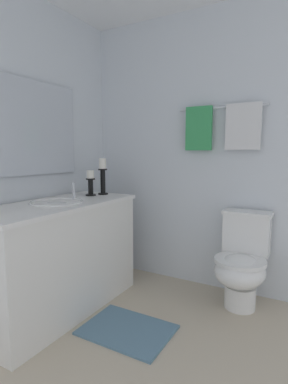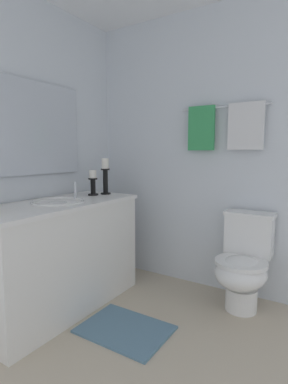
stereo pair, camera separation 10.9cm
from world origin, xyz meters
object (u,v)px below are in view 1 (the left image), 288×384
at_px(mirror, 28,127).
at_px(bath_mat, 127,330).
at_px(vanity_cabinet, 59,257).
at_px(candle_holder_short, 91,183).
at_px(sink_basin, 57,208).
at_px(towel_bar, 221,107).
at_px(candle_holder_tall, 103,175).
at_px(towel_near_vanity, 199,129).
at_px(toilet, 242,262).
at_px(towel_center, 243,127).

xyz_separation_m(mirror, bath_mat, (0.91, 0.00, -1.41)).
height_order(vanity_cabinet, candle_holder_short, candle_holder_short).
distance_m(sink_basin, towel_bar, 1.57).
height_order(mirror, candle_holder_tall, mirror).
bearing_deg(towel_near_vanity, toilet, -24.38).
distance_m(sink_basin, bath_mat, 1.02).
bearing_deg(vanity_cabinet, toilet, 30.73).
relative_size(mirror, bath_mat, 1.69).
bearing_deg(towel_bar, candle_holder_tall, -157.12).
relative_size(mirror, towel_bar, 1.35).
xyz_separation_m(towel_bar, towel_center, (0.19, -0.02, -0.17)).
bearing_deg(towel_center, towel_bar, 174.53).
bearing_deg(towel_bar, vanity_cabinet, -135.41).
xyz_separation_m(candle_holder_tall, bath_mat, (0.61, -0.55, -1.01)).
distance_m(vanity_cabinet, bath_mat, 0.75).
bearing_deg(candle_holder_tall, towel_center, 18.59).
bearing_deg(towel_center, toilet, -69.86).
height_order(sink_basin, mirror, mirror).
xyz_separation_m(sink_basin, candle_holder_short, (-0.03, 0.44, 0.15)).
xyz_separation_m(candle_holder_tall, towel_bar, (0.95, 0.40, 0.58)).
height_order(candle_holder_short, towel_center, towel_center).
height_order(candle_holder_short, toilet, candle_holder_short).
relative_size(mirror, towel_center, 2.72).
bearing_deg(bath_mat, vanity_cabinet, -180.00).
xyz_separation_m(sink_basin, bath_mat, (0.62, -0.00, -0.80)).
distance_m(toilet, towel_near_vanity, 1.17).
height_order(sink_basin, towel_near_vanity, towel_near_vanity).
distance_m(candle_holder_short, towel_near_vanity, 1.06).
bearing_deg(bath_mat, towel_center, 60.49).
height_order(towel_center, bath_mat, towel_center).
relative_size(vanity_cabinet, candle_holder_tall, 4.14).
bearing_deg(toilet, bath_mat, -129.58).
height_order(towel_bar, towel_center, towel_center).
bearing_deg(towel_center, mirror, -146.90).
distance_m(vanity_cabinet, mirror, 1.03).
xyz_separation_m(candle_holder_short, bath_mat, (0.65, -0.44, -0.95)).
height_order(candle_holder_tall, candle_holder_short, candle_holder_tall).
relative_size(toilet, towel_near_vanity, 1.99).
distance_m(mirror, bath_mat, 1.68).
bearing_deg(sink_basin, vanity_cabinet, -90.00).
xyz_separation_m(vanity_cabinet, bath_mat, (0.62, 0.00, -0.42)).
relative_size(candle_holder_tall, bath_mat, 0.54).
relative_size(vanity_cabinet, sink_basin, 3.34).
relative_size(candle_holder_short, bath_mat, 0.37).
xyz_separation_m(towel_bar, bath_mat, (-0.34, -0.95, -1.59)).
bearing_deg(bath_mat, candle_holder_tall, 137.65).
bearing_deg(bath_mat, towel_near_vanity, 80.67).
distance_m(candle_holder_tall, towel_bar, 1.18).
bearing_deg(candle_holder_short, towel_near_vanity, 31.67).
bearing_deg(vanity_cabinet, bath_mat, 0.00).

